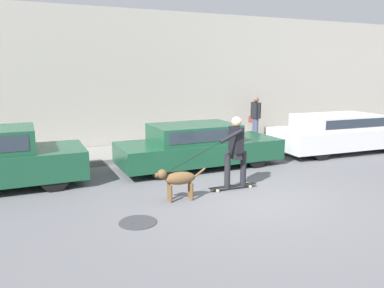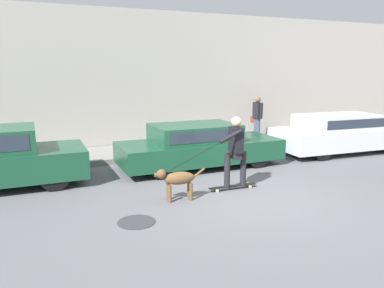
{
  "view_description": "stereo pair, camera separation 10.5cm",
  "coord_description": "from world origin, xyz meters",
  "px_view_note": "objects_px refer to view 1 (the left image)",
  "views": [
    {
      "loc": [
        -4.05,
        -6.47,
        2.61
      ],
      "look_at": [
        -0.75,
        1.3,
        0.95
      ],
      "focal_mm": 35.0,
      "sensor_mm": 36.0,
      "label": 1
    },
    {
      "loc": [
        -3.96,
        -6.52,
        2.61
      ],
      "look_at": [
        -0.75,
        1.3,
        0.95
      ],
      "focal_mm": 35.0,
      "sensor_mm": 36.0,
      "label": 2
    }
  ],
  "objects_px": {
    "parked_car_2": "(340,133)",
    "fire_hydrant": "(377,131)",
    "parked_car_1": "(198,146)",
    "skateboarder": "(235,148)",
    "pedestrian_with_bag": "(255,116)",
    "dog": "(178,179)"
  },
  "relations": [
    {
      "from": "parked_car_2",
      "to": "fire_hydrant",
      "type": "distance_m",
      "value": 2.8
    },
    {
      "from": "parked_car_1",
      "to": "skateboarder",
      "type": "height_order",
      "value": "skateboarder"
    },
    {
      "from": "pedestrian_with_bag",
      "to": "skateboarder",
      "type": "bearing_deg",
      "value": -126.47
    },
    {
      "from": "dog",
      "to": "parked_car_1",
      "type": "bearing_deg",
      "value": -117.3
    },
    {
      "from": "dog",
      "to": "fire_hydrant",
      "type": "xyz_separation_m",
      "value": [
        9.23,
        3.23,
        -0.06
      ]
    },
    {
      "from": "parked_car_1",
      "to": "skateboarder",
      "type": "bearing_deg",
      "value": -92.89
    },
    {
      "from": "parked_car_2",
      "to": "fire_hydrant",
      "type": "relative_size",
      "value": 6.23
    },
    {
      "from": "parked_car_2",
      "to": "skateboarder",
      "type": "bearing_deg",
      "value": -155.06
    },
    {
      "from": "parked_car_2",
      "to": "dog",
      "type": "bearing_deg",
      "value": -158.01
    },
    {
      "from": "parked_car_2",
      "to": "skateboarder",
      "type": "height_order",
      "value": "skateboarder"
    },
    {
      "from": "skateboarder",
      "to": "fire_hydrant",
      "type": "distance_m",
      "value": 8.38
    },
    {
      "from": "pedestrian_with_bag",
      "to": "fire_hydrant",
      "type": "bearing_deg",
      "value": -17.71
    },
    {
      "from": "parked_car_2",
      "to": "pedestrian_with_bag",
      "type": "bearing_deg",
      "value": 129.74
    },
    {
      "from": "parked_car_1",
      "to": "pedestrian_with_bag",
      "type": "xyz_separation_m",
      "value": [
        3.3,
        2.32,
        0.43
      ]
    },
    {
      "from": "skateboarder",
      "to": "pedestrian_with_bag",
      "type": "distance_m",
      "value": 5.59
    },
    {
      "from": "dog",
      "to": "pedestrian_with_bag",
      "type": "distance_m",
      "value": 6.72
    },
    {
      "from": "parked_car_1",
      "to": "parked_car_2",
      "type": "distance_m",
      "value": 5.08
    },
    {
      "from": "parked_car_1",
      "to": "dog",
      "type": "relative_size",
      "value": 4.24
    },
    {
      "from": "skateboarder",
      "to": "fire_hydrant",
      "type": "relative_size",
      "value": 3.06
    },
    {
      "from": "fire_hydrant",
      "to": "dog",
      "type": "bearing_deg",
      "value": -160.69
    },
    {
      "from": "dog",
      "to": "fire_hydrant",
      "type": "height_order",
      "value": "fire_hydrant"
    },
    {
      "from": "dog",
      "to": "skateboarder",
      "type": "bearing_deg",
      "value": -166.65
    }
  ]
}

